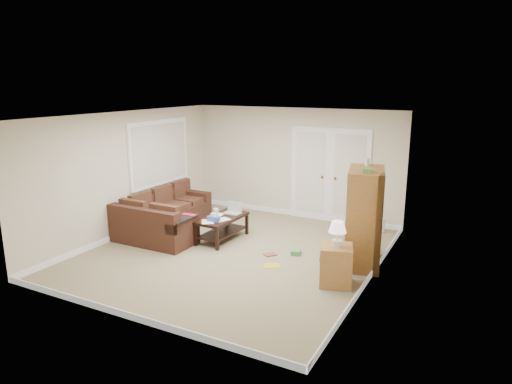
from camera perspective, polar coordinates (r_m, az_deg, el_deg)
The scene contains 17 objects.
floor at distance 8.46m, azimuth -2.66°, elevation -7.59°, with size 5.50×5.50×0.00m, color gray.
ceiling at distance 7.91m, azimuth -2.86°, elevation 9.55°, with size 5.00×5.50×0.02m, color silver.
wall_left at distance 9.58m, azimuth -15.78°, elevation 2.21°, with size 0.02×5.50×2.50m, color beige.
wall_right at distance 7.20m, azimuth 14.69°, elevation -1.40°, with size 0.02×5.50×2.50m, color beige.
wall_back at distance 10.51m, azimuth 4.84°, elevation 3.65°, with size 5.00×0.02×2.50m, color beige.
wall_front at distance 5.98m, azimuth -16.24°, elevation -4.56°, with size 5.00×0.02×2.50m, color beige.
baseboards at distance 8.45m, azimuth -2.67°, elevation -7.27°, with size 5.00×5.50×0.10m, color silver, non-canonical shape.
french_doors at distance 10.23m, azimuth 9.13°, elevation 2.02°, with size 1.80×0.05×2.13m.
window_left at distance 10.25m, azimuth -11.92°, elevation 4.85°, with size 0.05×1.92×1.42m.
sectional_sofa at distance 9.68m, azimuth -11.51°, elevation -3.26°, with size 1.64×2.45×0.76m.
coffee_table at distance 9.07m, azimuth -4.18°, elevation -4.40°, with size 0.62×1.18×0.79m.
tv_armoire at distance 7.91m, azimuth 13.34°, elevation -3.05°, with size 0.80×1.14×1.79m.
side_cabinet at distance 7.19m, azimuth 9.98°, elevation -8.59°, with size 0.60×0.60×1.02m.
space_heater at distance 9.88m, azimuth 15.39°, elevation -4.03°, with size 0.12×0.10×0.30m, color silver.
floor_magazine at distance 7.90m, azimuth 1.99°, elevation -9.16°, with size 0.27×0.21×0.01m, color gold.
floor_greenbox at distance 8.41m, azimuth 4.98°, elevation -7.46°, with size 0.16×0.22×0.09m, color #44954B.
floor_book at distance 8.42m, azimuth 1.52°, elevation -7.64°, with size 0.16×0.22×0.02m, color brown.
Camera 1 is at (4.00, -6.80, 3.06)m, focal length 32.00 mm.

